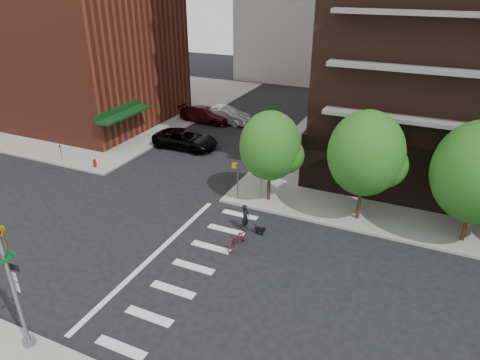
# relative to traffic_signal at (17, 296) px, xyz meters

# --- Properties ---
(ground) EXTENTS (120.00, 120.00, 0.00)m
(ground) POSITION_rel_traffic_signal_xyz_m (0.47, 7.49, -2.70)
(ground) COLOR black
(ground) RESTS_ON ground
(sidewalk_nw) EXTENTS (31.00, 33.00, 0.15)m
(sidewalk_nw) POSITION_rel_traffic_signal_xyz_m (-24.03, 30.99, -2.62)
(sidewalk_nw) COLOR gray
(sidewalk_nw) RESTS_ON ground
(crosswalk) EXTENTS (3.85, 13.00, 0.01)m
(crosswalk) POSITION_rel_traffic_signal_xyz_m (2.68, 7.49, -2.69)
(crosswalk) COLOR silver
(crosswalk) RESTS_ON ground
(midrise_nw) EXTENTS (21.40, 15.50, 20.00)m
(midrise_nw) POSITION_rel_traffic_signal_xyz_m (-21.53, 25.49, 7.45)
(midrise_nw) COLOR maroon
(midrise_nw) RESTS_ON sidewalk_nw
(tree_a) EXTENTS (4.00, 4.00, 5.90)m
(tree_a) POSITION_rel_traffic_signal_xyz_m (4.47, 15.99, 1.35)
(tree_a) COLOR #301E11
(tree_a) RESTS_ON sidewalk_ne
(tree_b) EXTENTS (4.50, 4.50, 6.65)m
(tree_b) POSITION_rel_traffic_signal_xyz_m (10.47, 15.99, 1.85)
(tree_b) COLOR #301E11
(tree_b) RESTS_ON sidewalk_ne
(tree_c) EXTENTS (5.00, 5.00, 6.80)m
(tree_c) POSITION_rel_traffic_signal_xyz_m (16.47, 15.99, 1.75)
(tree_c) COLOR #301E11
(tree_c) RESTS_ON sidewalk_ne
(traffic_signal) EXTENTS (0.90, 0.75, 6.00)m
(traffic_signal) POSITION_rel_traffic_signal_xyz_m (0.00, 0.00, 0.00)
(traffic_signal) COLOR slate
(traffic_signal) RESTS_ON sidewalk_s
(pedestrian_signal) EXTENTS (2.18, 0.67, 2.60)m
(pedestrian_signal) POSITION_rel_traffic_signal_xyz_m (2.79, 15.42, -0.84)
(pedestrian_signal) COLOR slate
(pedestrian_signal) RESTS_ON sidewalk_ne
(fire_hydrant) EXTENTS (0.24, 0.24, 0.73)m
(fire_hydrant) POSITION_rel_traffic_signal_xyz_m (-10.03, 15.29, -2.15)
(fire_hydrant) COLOR #A50C0C
(fire_hydrant) RESTS_ON sidewalk_nw
(parking_meter) EXTENTS (0.10, 0.08, 1.32)m
(parking_meter) POSITION_rel_traffic_signal_xyz_m (-13.53, 15.29, -1.74)
(parking_meter) COLOR black
(parking_meter) RESTS_ON sidewalk_nw
(parked_car_black) EXTENTS (2.73, 5.87, 1.63)m
(parked_car_black) POSITION_rel_traffic_signal_xyz_m (-5.84, 22.25, -1.89)
(parked_car_black) COLOR black
(parked_car_black) RESTS_ON ground
(parked_car_maroon) EXTENTS (2.42, 5.70, 1.64)m
(parked_car_maroon) POSITION_rel_traffic_signal_xyz_m (-7.73, 29.49, -1.88)
(parked_car_maroon) COLOR #400D16
(parked_car_maroon) RESTS_ON ground
(parked_car_silver) EXTENTS (1.92, 5.23, 1.71)m
(parked_car_silver) POSITION_rel_traffic_signal_xyz_m (-5.68, 30.04, -1.84)
(parked_car_silver) COLOR #B9BDC3
(parked_car_silver) RESTS_ON ground
(scooter) EXTENTS (0.91, 1.98, 1.01)m
(scooter) POSITION_rel_traffic_signal_xyz_m (4.84, 10.17, -2.20)
(scooter) COLOR maroon
(scooter) RESTS_ON ground
(dog_walker) EXTENTS (0.65, 0.46, 1.68)m
(dog_walker) POSITION_rel_traffic_signal_xyz_m (4.49, 12.04, -1.86)
(dog_walker) COLOR black
(dog_walker) RESTS_ON ground
(dog) EXTENTS (0.68, 0.27, 0.57)m
(dog) POSITION_rel_traffic_signal_xyz_m (5.53, 11.86, -2.34)
(dog) COLOR black
(dog) RESTS_ON ground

